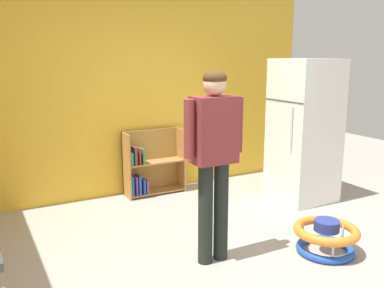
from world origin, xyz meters
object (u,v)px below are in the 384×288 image
at_px(bookshelf, 150,167).
at_px(baby_walker, 326,237).
at_px(standing_person, 214,150).
at_px(refrigerator, 304,131).

height_order(bookshelf, baby_walker, bookshelf).
height_order(bookshelf, standing_person, standing_person).
xyz_separation_m(standing_person, baby_walker, (1.00, -0.38, -0.86)).
bearing_deg(refrigerator, standing_person, -154.63).
distance_m(refrigerator, bookshelf, 2.05).
bearing_deg(baby_walker, bookshelf, 107.93).
xyz_separation_m(refrigerator, standing_person, (-1.86, -0.88, 0.13)).
bearing_deg(baby_walker, standing_person, 159.47).
distance_m(bookshelf, standing_person, 2.13).
relative_size(refrigerator, standing_person, 1.05).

